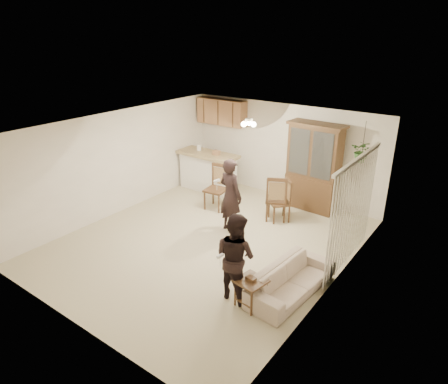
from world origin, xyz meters
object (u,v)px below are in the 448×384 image
Objects in this scene: chair_hutch_left at (279,209)px; sofa at (291,275)px; side_table at (251,292)px; chair_hutch_right at (276,207)px; chair_bar at (216,197)px; child at (235,262)px; china_hutch at (313,168)px; adult at (230,194)px.

sofa is at bearing -15.43° from chair_hutch_left.
side_table is 0.49× the size of chair_hutch_right.
child is at bearing -54.19° from chair_bar.
child is at bearing -33.11° from chair_hutch_left.
china_hutch reaches higher than chair_bar.
side_table is at bearing -27.48° from chair_hutch_left.
chair_hutch_right is at bearing 7.06° from chair_bar.
side_table is 3.37m from chair_hutch_right.
chair_bar reaches higher than chair_hutch_right.
chair_hutch_left is at bearing 38.22° from sofa.
chair_hutch_left is 0.10m from chair_hutch_right.
child is 1.19× the size of chair_bar.
side_table is 0.49× the size of chair_bar.
chair_hutch_right is (-0.92, 3.05, -0.36)m from child.
child reaches higher than chair_hutch_left.
china_hutch is at bearing 24.88° from sofa.
chair_hutch_left reaches higher than side_table.
child is (-0.73, -0.63, 0.31)m from sofa.
chair_hutch_left is at bearing 5.56° from chair_bar.
chair_hutch_left is at bearing 140.20° from chair_hutch_right.
china_hutch is (-1.25, 3.50, 0.72)m from sofa.
child is 4.18m from china_hutch.
chair_hutch_left is (-0.83, 3.03, -0.39)m from child.
china_hutch is 2.53m from chair_bar.
sofa is at bearing 160.82° from adult.
chair_bar is (-3.18, 2.06, -0.05)m from sofa.
chair_hutch_right is (-1.28, 3.11, 0.06)m from side_table.
china_hutch reaches higher than chair_hutch_right.
chair_hutch_right is at bearing -65.78° from child.
china_hutch reaches higher than adult.
chair_hutch_left is (-0.31, -1.10, -0.80)m from china_hutch.
china_hutch is 1.94× the size of chair_bar.
china_hutch is (-0.52, 4.13, 0.41)m from child.
side_table is 3.31m from chair_hutch_left.
adult reaches higher than chair_bar.
adult reaches higher than side_table.
adult is 3.27× the size of side_table.
child is 3.21m from chair_hutch_right.
child reaches higher than chair_hutch_right.
child is 0.62× the size of china_hutch.
sofa is 0.79m from side_table.
child is 1.33× the size of chair_hutch_left.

